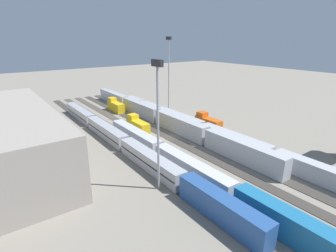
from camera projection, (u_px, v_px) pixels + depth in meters
ground_plane at (168, 137)px, 78.85m from camera, size 400.00×400.00×0.00m
track_bed_0 at (205, 128)px, 87.11m from camera, size 140.00×2.80×0.12m
track_bed_1 at (193, 131)px, 84.35m from camera, size 140.00×2.80×0.12m
track_bed_2 at (181, 134)px, 81.59m from camera, size 140.00×2.80×0.12m
track_bed_3 at (168, 137)px, 78.83m from camera, size 140.00×2.80×0.12m
track_bed_4 at (154, 141)px, 76.07m from camera, size 140.00×2.80×0.12m
track_bed_5 at (139, 145)px, 73.30m from camera, size 140.00×2.80×0.12m
track_bed_6 at (122, 149)px, 70.54m from camera, size 140.00×2.80×0.12m
train_on_track_5 at (186, 166)px, 56.61m from camera, size 66.40×3.00×4.40m
train_on_track_4 at (137, 125)px, 82.69m from camera, size 10.00×3.00×5.00m
train_on_track_6 at (122, 141)px, 70.10m from camera, size 90.60×3.06×4.40m
train_on_track_0 at (208, 123)px, 85.48m from camera, size 10.00×3.00×5.00m
train_on_track_2 at (158, 116)px, 90.57m from camera, size 95.60×3.00×5.00m
train_on_track_1 at (203, 129)px, 80.26m from camera, size 95.60×3.00×3.80m
train_on_track_3 at (116, 106)px, 106.10m from camera, size 10.00×3.00×5.00m
light_mast_0 at (169, 65)px, 102.37m from camera, size 2.80×0.70×28.74m
light_mast_1 at (158, 110)px, 46.92m from camera, size 2.80×0.70×24.85m
maintenance_shed at (3, 139)px, 59.87m from camera, size 53.04×21.34×13.02m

